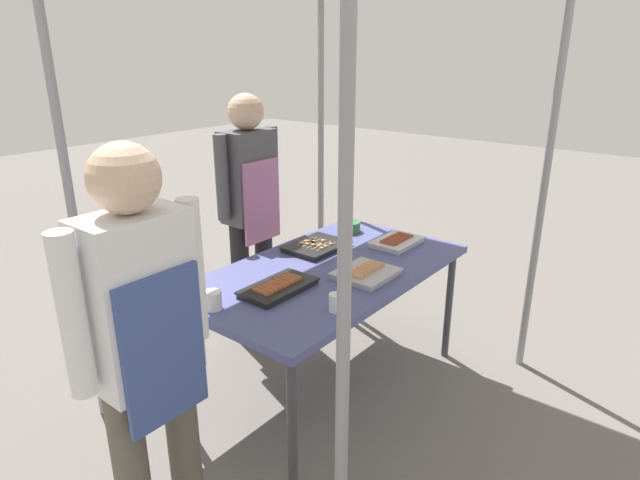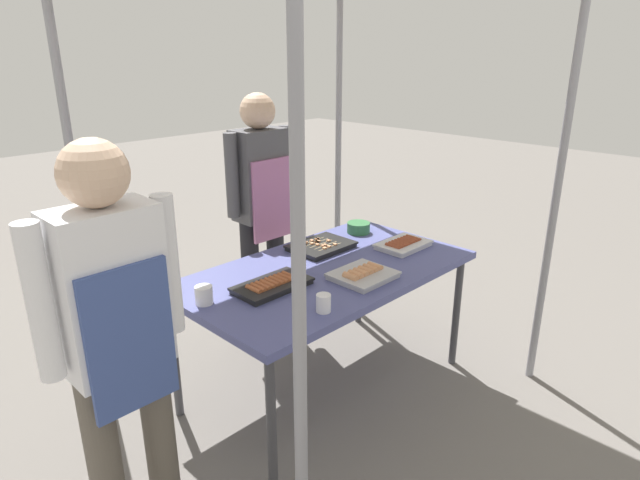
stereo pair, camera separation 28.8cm
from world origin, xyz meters
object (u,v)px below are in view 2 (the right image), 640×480
(tray_pork_links, at_px, (403,244))
(drink_cup_by_wok, at_px, (204,295))
(tray_spring_rolls, at_px, (363,275))
(stall_table, at_px, (327,277))
(tray_meat_skewers, at_px, (321,246))
(customer_nearby, at_px, (117,330))
(tray_grilled_sausages, at_px, (272,285))
(condiment_bowl, at_px, (359,228))
(drink_cup_near_edge, at_px, (324,303))
(vendor_woman, at_px, (261,197))

(tray_pork_links, height_order, drink_cup_by_wok, drink_cup_by_wok)
(tray_pork_links, relative_size, tray_spring_rolls, 1.03)
(stall_table, bearing_deg, tray_pork_links, -10.50)
(tray_meat_skewers, height_order, customer_nearby, customer_nearby)
(tray_pork_links, bearing_deg, customer_nearby, -176.38)
(tray_pork_links, bearing_deg, tray_grilled_sausages, 173.17)
(tray_pork_links, height_order, customer_nearby, customer_nearby)
(tray_meat_skewers, relative_size, drink_cup_by_wok, 4.18)
(condiment_bowl, height_order, drink_cup_near_edge, drink_cup_near_edge)
(condiment_bowl, relative_size, vendor_woman, 0.09)
(tray_spring_rolls, xyz_separation_m, vendor_woman, (0.16, 1.01, 0.19))
(tray_meat_skewers, height_order, condiment_bowl, condiment_bowl)
(drink_cup_near_edge, xyz_separation_m, vendor_woman, (0.57, 1.13, 0.17))
(stall_table, xyz_separation_m, vendor_woman, (0.20, 0.78, 0.26))
(tray_pork_links, xyz_separation_m, drink_cup_by_wok, (-1.26, 0.21, 0.02))
(customer_nearby, bearing_deg, tray_meat_skewers, 17.07)
(tray_meat_skewers, xyz_separation_m, condiment_bowl, (0.38, 0.04, 0.02))
(stall_table, distance_m, tray_meat_skewers, 0.31)
(tray_meat_skewers, relative_size, tray_spring_rolls, 1.19)
(tray_grilled_sausages, relative_size, vendor_woman, 0.24)
(stall_table, height_order, drink_cup_near_edge, drink_cup_near_edge)
(tray_grilled_sausages, relative_size, drink_cup_near_edge, 4.60)
(tray_grilled_sausages, height_order, tray_meat_skewers, tray_grilled_sausages)
(tray_grilled_sausages, relative_size, customer_nearby, 0.24)
(drink_cup_by_wok, bearing_deg, customer_nearby, -149.68)
(condiment_bowl, relative_size, drink_cup_by_wok, 1.70)
(tray_pork_links, xyz_separation_m, drink_cup_near_edge, (-0.93, -0.24, 0.02))
(stall_table, height_order, vendor_woman, vendor_woman)
(tray_pork_links, bearing_deg, condiment_bowl, 86.55)
(tray_grilled_sausages, height_order, tray_spring_rolls, tray_spring_rolls)
(drink_cup_by_wok, relative_size, customer_nearby, 0.05)
(tray_pork_links, distance_m, tray_spring_rolls, 0.53)
(stall_table, xyz_separation_m, drink_cup_near_edge, (-0.37, -0.34, 0.09))
(drink_cup_by_wok, bearing_deg, tray_meat_skewers, 7.64)
(drink_cup_by_wok, bearing_deg, stall_table, -8.87)
(stall_table, relative_size, tray_spring_rolls, 5.25)
(tray_grilled_sausages, bearing_deg, condiment_bowl, 15.27)
(tray_pork_links, distance_m, condiment_bowl, 0.37)
(tray_spring_rolls, xyz_separation_m, drink_cup_by_wok, (-0.74, 0.34, 0.02))
(tray_pork_links, height_order, vendor_woman, vendor_woman)
(vendor_woman, distance_m, customer_nearby, 1.78)
(tray_spring_rolls, distance_m, customer_nearby, 1.32)
(tray_spring_rolls, height_order, condiment_bowl, condiment_bowl)
(stall_table, height_order, customer_nearby, customer_nearby)
(tray_grilled_sausages, distance_m, tray_spring_rolls, 0.48)
(stall_table, relative_size, vendor_woman, 0.99)
(condiment_bowl, height_order, customer_nearby, customer_nearby)
(tray_meat_skewers, bearing_deg, tray_spring_rolls, -109.00)
(tray_grilled_sausages, height_order, drink_cup_by_wok, drink_cup_by_wok)
(stall_table, bearing_deg, drink_cup_near_edge, -137.59)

